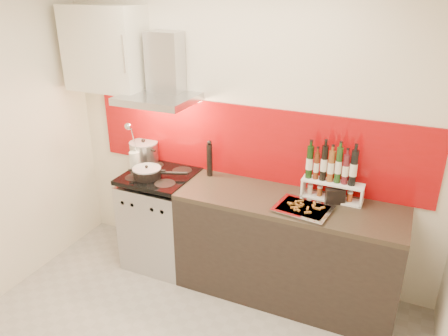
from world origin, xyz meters
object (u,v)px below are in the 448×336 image
at_px(range_stove, 162,220).
at_px(saute_pan, 148,173).
at_px(counter, 286,249).
at_px(pepper_mill, 209,159).
at_px(baking_tray, 303,208).
at_px(stock_pot, 144,152).

distance_m(range_stove, saute_pan, 0.52).
height_order(counter, pepper_mill, pepper_mill).
bearing_deg(baking_tray, stock_pot, 169.30).
height_order(saute_pan, baking_tray, saute_pan).
height_order(counter, baking_tray, baking_tray).
relative_size(stock_pot, pepper_mill, 0.81).
distance_m(saute_pan, pepper_mill, 0.55).
height_order(range_stove, baking_tray, baking_tray).
bearing_deg(range_stove, stock_pot, 144.75).
xyz_separation_m(counter, stock_pot, (-1.48, 0.19, 0.56)).
bearing_deg(saute_pan, baking_tray, -0.44).
bearing_deg(pepper_mill, baking_tray, -17.28).
distance_m(stock_pot, pepper_mill, 0.70).
bearing_deg(range_stove, baking_tray, -4.60).
distance_m(counter, saute_pan, 1.35).
relative_size(counter, pepper_mill, 5.46).
height_order(range_stove, counter, range_stove).
bearing_deg(counter, pepper_mill, 167.47).
bearing_deg(baking_tray, saute_pan, 179.56).
distance_m(saute_pan, baking_tray, 1.39).
height_order(stock_pot, pepper_mill, pepper_mill).
bearing_deg(baking_tray, range_stove, 175.40).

